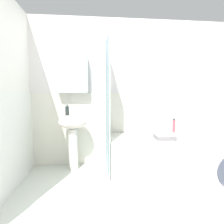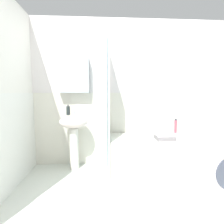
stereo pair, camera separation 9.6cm
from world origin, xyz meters
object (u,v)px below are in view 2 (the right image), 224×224
sink (74,130)px  conditioner_bottle (176,126)px  body_wash_bottle (186,126)px  towel_folded (165,137)px  soap_dispenser (68,110)px  bathtub (155,154)px  washer_dryer_stack (216,130)px  shampoo_bottle (181,128)px

sink → conditioner_bottle: bearing=4.0°
body_wash_bottle → towel_folded: 0.67m
conditioner_bottle → soap_dispenser: bearing=-178.6°
soap_dispenser → bathtub: 1.51m
conditioner_bottle → washer_dryer_stack: bearing=-90.1°
conditioner_bottle → sink: bearing=-176.0°
body_wash_bottle → washer_dryer_stack: 1.11m
washer_dryer_stack → bathtub: bearing=117.3°
towel_folded → soap_dispenser: bearing=165.6°
sink → towel_folded: bearing=-12.4°
bathtub → washer_dryer_stack: (0.42, -0.82, 0.54)m
bathtub → sink: bearing=173.6°
body_wash_bottle → shampoo_bottle: 0.10m
body_wash_bottle → washer_dryer_stack: bearing=-99.9°
bathtub → washer_dryer_stack: 1.07m
sink → towel_folded: size_ratio=2.99×
body_wash_bottle → conditioner_bottle: bearing=-175.8°
bathtub → conditioner_bottle: conditioner_bottle is taller
sink → body_wash_bottle: bearing=4.0°
body_wash_bottle → shampoo_bottle: bearing=-163.5°
shampoo_bottle → body_wash_bottle: bearing=16.5°
shampoo_bottle → towel_folded: size_ratio=0.70×
sink → shampoo_bottle: (1.77, 0.10, -0.00)m
sink → washer_dryer_stack: 1.94m
shampoo_bottle → washer_dryer_stack: size_ratio=0.12×
body_wash_bottle → conditioner_bottle: size_ratio=1.02×
soap_dispenser → shampoo_bottle: 1.89m
soap_dispenser → shampoo_bottle: (1.86, 0.03, -0.30)m
sink → soap_dispenser: size_ratio=5.19×
sink → shampoo_bottle: size_ratio=4.28×
washer_dryer_stack → body_wash_bottle: bearing=80.1°
sink → bathtub: sink is taller
soap_dispenser → towel_folded: bearing=-14.4°
conditioner_bottle → body_wash_bottle: bearing=4.2°
sink → bathtub: bearing=-6.4°
shampoo_bottle → conditioner_bottle: (-0.10, 0.01, 0.02)m
shampoo_bottle → towel_folded: bearing=-136.1°
soap_dispenser → body_wash_bottle: bearing=1.7°
conditioner_bottle → shampoo_bottle: bearing=-7.8°
shampoo_bottle → towel_folded: (-0.42, -0.40, -0.06)m
bathtub → body_wash_bottle: 0.77m
sink → washer_dryer_stack: bearing=-29.7°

